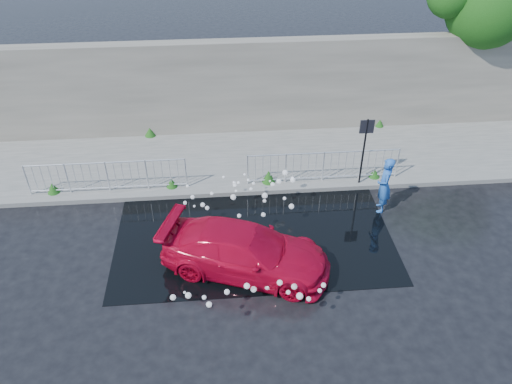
{
  "coord_description": "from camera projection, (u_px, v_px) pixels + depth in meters",
  "views": [
    {
      "loc": [
        -0.39,
        -10.22,
        9.62
      ],
      "look_at": [
        0.63,
        1.68,
        1.0
      ],
      "focal_mm": 35.0,
      "sensor_mm": 36.0,
      "label": 1
    }
  ],
  "objects": [
    {
      "name": "water_spray",
      "position": [
        248.0,
        230.0,
        13.79
      ],
      "size": [
        3.71,
        5.38,
        0.98
      ],
      "color": "white",
      "rests_on": "ground"
    },
    {
      "name": "railing_right",
      "position": [
        323.0,
        165.0,
        16.39
      ],
      "size": [
        5.05,
        0.05,
        1.1
      ],
      "color": "silver",
      "rests_on": "pavement"
    },
    {
      "name": "puddle",
      "position": [
        253.0,
        233.0,
        14.75
      ],
      "size": [
        8.0,
        5.0,
        0.01
      ],
      "primitive_type": "cube",
      "color": "black",
      "rests_on": "ground"
    },
    {
      "name": "ground",
      "position": [
        239.0,
        257.0,
        13.91
      ],
      "size": [
        90.0,
        90.0,
        0.0
      ],
      "primitive_type": "plane",
      "color": "black",
      "rests_on": "ground"
    },
    {
      "name": "person",
      "position": [
        384.0,
        185.0,
        15.14
      ],
      "size": [
        0.59,
        0.76,
        1.84
      ],
      "primitive_type": "imported",
      "rotation": [
        0.0,
        0.0,
        -1.81
      ],
      "color": "blue",
      "rests_on": "ground"
    },
    {
      "name": "pavement",
      "position": [
        231.0,
        160.0,
        17.91
      ],
      "size": [
        30.0,
        4.0,
        0.15
      ],
      "primitive_type": "cube",
      "color": "slate",
      "rests_on": "ground"
    },
    {
      "name": "railing_left",
      "position": [
        107.0,
        175.0,
        15.91
      ],
      "size": [
        5.05,
        0.05,
        1.1
      ],
      "color": "silver",
      "rests_on": "pavement"
    },
    {
      "name": "retaining_wall",
      "position": [
        227.0,
        87.0,
        18.62
      ],
      "size": [
        30.0,
        0.6,
        3.5
      ],
      "primitive_type": "cube",
      "color": "#656055",
      "rests_on": "pavement"
    },
    {
      "name": "sign_post",
      "position": [
        365.0,
        141.0,
        15.7
      ],
      "size": [
        0.45,
        0.06,
        2.5
      ],
      "color": "black",
      "rests_on": "ground"
    },
    {
      "name": "curb",
      "position": [
        233.0,
        192.0,
        16.29
      ],
      "size": [
        30.0,
        0.25,
        0.16
      ],
      "primitive_type": "cube",
      "color": "slate",
      "rests_on": "ground"
    },
    {
      "name": "weeds",
      "position": [
        223.0,
        163.0,
        17.28
      ],
      "size": [
        12.17,
        3.93,
        0.44
      ],
      "color": "#1B4913",
      "rests_on": "pavement"
    },
    {
      "name": "red_car",
      "position": [
        246.0,
        251.0,
        13.15
      ],
      "size": [
        4.84,
        3.22,
        1.3
      ],
      "primitive_type": "imported",
      "rotation": [
        0.0,
        0.0,
        1.23
      ],
      "color": "red",
      "rests_on": "ground"
    }
  ]
}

